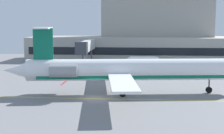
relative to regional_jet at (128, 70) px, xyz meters
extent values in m
cube|color=slate|center=(-4.18, -3.14, -3.48)|extent=(120.00, 120.00, 0.10)
cube|color=yellow|center=(-4.18, -3.44, -3.43)|extent=(108.00, 0.24, 0.01)
cube|color=red|center=(-11.00, 9.48, -3.43)|extent=(0.30, 8.00, 0.01)
cube|color=#ADA89E|center=(2.81, 44.05, -0.34)|extent=(62.10, 14.39, 6.19)
cube|color=#9F9A91|center=(6.08, 47.65, 9.21)|extent=(29.87, 10.07, 12.91)
cube|color=black|center=(2.81, 36.81, -0.54)|extent=(59.62, 0.12, 1.91)
cube|color=silver|center=(-10.46, 29.63, 1.34)|extent=(1.40, 14.45, 2.40)
cube|color=#2D333D|center=(-10.46, 21.51, 1.34)|extent=(2.40, 2.00, 2.64)
cylinder|color=#4C4C51|center=(-10.46, 35.36, -1.65)|extent=(0.44, 0.44, 3.57)
cylinder|color=#4C4C51|center=(-10.46, 23.21, -1.65)|extent=(0.44, 0.44, 3.57)
cylinder|color=white|center=(0.58, 0.08, 0.04)|extent=(29.43, 6.87, 3.02)
cube|color=#0C664C|center=(0.58, 0.08, -0.79)|extent=(26.49, 6.19, 0.54)
cone|color=white|center=(-15.28, -2.04, 0.04)|extent=(4.23, 3.07, 2.57)
cube|color=white|center=(-2.29, 7.26, -0.41)|extent=(4.56, 12.26, 0.28)
cube|color=white|center=(-0.31, -7.60, -0.41)|extent=(4.56, 12.26, 0.28)
cylinder|color=gray|center=(-9.02, 1.20, 0.27)|extent=(3.81, 2.13, 1.66)
cylinder|color=gray|center=(-8.39, -3.53, 0.27)|extent=(3.81, 2.13, 1.66)
cube|color=#0C664C|center=(-11.61, -1.55, 3.71)|extent=(2.73, 0.60, 4.31)
cube|color=white|center=(-11.61, -1.55, 5.87)|extent=(2.74, 5.07, 0.20)
cylinder|color=#3F3F44|center=(11.62, 1.55, -2.00)|extent=(0.20, 0.20, 1.51)
cylinder|color=black|center=(11.62, 1.55, -2.98)|extent=(0.94, 0.47, 0.90)
cylinder|color=#3F3F44|center=(-1.13, 1.83, -2.00)|extent=(0.20, 0.20, 1.51)
cylinder|color=black|center=(-1.13, 1.83, -2.98)|extent=(0.94, 0.47, 0.90)
cylinder|color=#3F3F44|center=(-0.61, -2.06, -2.00)|extent=(0.20, 0.20, 1.51)
cylinder|color=black|center=(-0.61, -2.06, -2.98)|extent=(0.94, 0.47, 0.90)
cube|color=#19389E|center=(17.32, 22.13, -2.76)|extent=(3.96, 3.35, 0.65)
cube|color=navy|center=(18.18, 22.66, -1.80)|extent=(2.03, 2.05, 1.27)
cylinder|color=black|center=(17.94, 23.51, -3.08)|extent=(0.74, 0.61, 0.70)
cylinder|color=black|center=(15.80, 22.17, -3.08)|extent=(0.74, 0.61, 0.70)
cylinder|color=black|center=(16.69, 20.74, -3.08)|extent=(0.74, 0.61, 0.70)
cube|color=#19389E|center=(-6.44, 22.46, -2.83)|extent=(4.02, 3.40, 0.51)
cube|color=navy|center=(-7.31, 22.96, -2.10)|extent=(2.07, 2.17, 0.94)
cylinder|color=black|center=(-7.99, 22.28, -3.08)|extent=(0.75, 0.59, 0.70)
cylinder|color=black|center=(-7.06, 23.89, -3.08)|extent=(0.75, 0.59, 0.70)
cylinder|color=black|center=(-5.82, 21.03, -3.08)|extent=(0.75, 0.59, 0.70)
cylinder|color=black|center=(-4.89, 22.64, -3.08)|extent=(0.75, 0.59, 0.70)
cylinder|color=white|center=(2.38, 28.33, -2.01)|extent=(5.61, 2.57, 2.15)
sphere|color=white|center=(5.11, 28.54, -2.01)|extent=(2.10, 2.10, 2.10)
sphere|color=white|center=(-0.34, 28.11, -2.01)|extent=(2.10, 2.10, 2.10)
cube|color=#59595B|center=(0.74, 28.33, -3.26)|extent=(0.60, 1.93, 0.35)
cube|color=#59595B|center=(4.02, 28.33, -3.26)|extent=(0.60, 1.93, 0.35)
cone|color=orange|center=(-1.03, 7.73, -3.16)|extent=(0.36, 0.36, 0.55)
cube|color=black|center=(-1.03, 7.73, -3.41)|extent=(0.47, 0.47, 0.04)
camera|label=1|loc=(1.83, -46.23, 6.60)|focal=53.25mm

